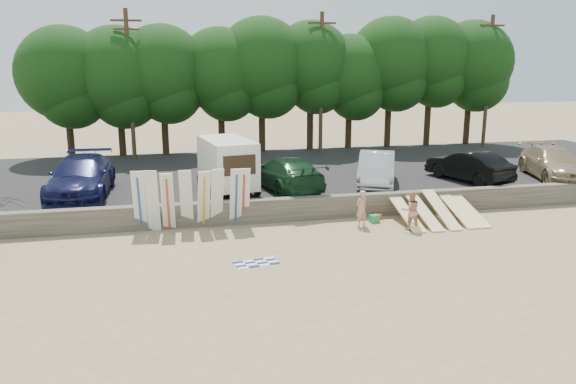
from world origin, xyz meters
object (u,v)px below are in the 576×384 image
Objects in this scene: car_2 at (376,169)px; beachgoer_a at (361,209)px; car_3 at (469,166)px; cooler at (374,219)px; car_0 at (81,177)px; box_trailer at (227,163)px; car_4 at (554,163)px; beachgoer_b at (411,210)px; car_1 at (286,173)px.

beachgoer_a is at bearing -95.53° from car_2.
car_3 reaches higher than beachgoer_a.
car_0 is at bearing 153.82° from cooler.
car_4 is at bearing -11.47° from box_trailer.
cooler is (0.77, 0.46, -0.61)m from beachgoer_a.
car_4 is (4.69, -0.33, 0.03)m from car_3.
beachgoer_a is at bearing -51.43° from box_trailer.
car_0 is 16.27× the size of cooler.
box_trailer is 6.88m from beachgoer_a.
car_2 is at bearing -19.23° from car_3.
car_4 is at bearing 158.22° from car_3.
car_2 reaches higher than car_4.
car_2 reaches higher than cooler.
car_0 is at bearing 165.81° from box_trailer.
box_trailer is at bearing 139.19° from cooler.
car_3 is at bearing 24.54° from cooler.
beachgoer_b is (-0.50, -5.21, -0.70)m from car_2.
beachgoer_b is at bearing -47.37° from box_trailer.
car_4 is at bearing -0.87° from car_0.
car_1 reaches higher than beachgoer_a.
box_trailer is at bearing -18.85° from car_3.
car_2 is 3.16× the size of beachgoer_a.
car_1 is at bearing -157.98° from car_2.
car_0 is at bearing -18.51° from beachgoer_b.
cooler is (12.38, -4.59, -1.44)m from car_0.
car_1 reaches higher than beachgoer_b.
box_trailer is 0.67× the size of car_0.
car_3 is 8.45m from beachgoer_a.
car_3 is 12.34× the size of cooler.
beachgoer_b is (-10.13, -4.75, -0.69)m from car_4.
cooler is (3.03, -3.96, -1.32)m from car_1.
car_0 is 14.68m from beachgoer_b.
car_0 is 1.32× the size of car_3.
car_2 is at bearing -0.84° from car_0.
car_3 is at bearing -10.66° from box_trailer.
car_1 is 4.58m from car_2.
beachgoer_a is (-11.95, -3.94, -0.73)m from car_4.
cooler is at bearing -18.51° from car_0.
car_3 is at bearing 167.43° from car_1.
car_2 reaches higher than beachgoer_a.
car_0 is 13.28m from cooler.
beachgoer_a is at bearing -146.81° from car_4.
car_2 is 1.04× the size of car_3.
box_trailer is at bearing -32.79° from beachgoer_b.
box_trailer is 8.77m from beachgoer_b.
beachgoer_b is (6.85, -5.32, -1.28)m from box_trailer.
cooler is at bearing 115.71° from car_1.
car_0 reaches higher than cooler.
cooler is (-11.18, -3.48, -1.34)m from car_4.
beachgoer_a is (11.61, -5.05, -0.82)m from car_0.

